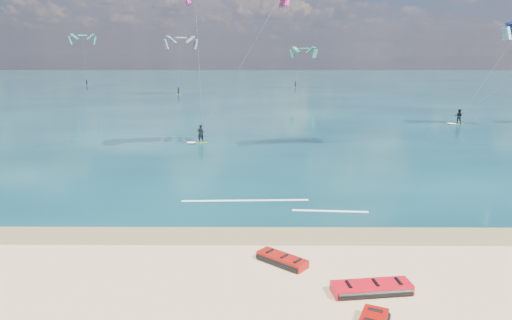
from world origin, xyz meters
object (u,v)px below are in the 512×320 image
at_px(kitesurfer_far, 502,66).
at_px(packed_kite_left, 371,293).
at_px(kitesurfer_main, 217,57).
at_px(packed_kite_mid, 282,263).

bearing_deg(kitesurfer_far, packed_kite_left, -141.05).
height_order(packed_kite_left, kitesurfer_main, kitesurfer_main).
bearing_deg(packed_kite_mid, packed_kite_left, 3.06).
xyz_separation_m(kitesurfer_main, kitesurfer_far, (30.77, 12.82, -1.09)).
height_order(packed_kite_left, kitesurfer_far, kitesurfer_far).
bearing_deg(kitesurfer_far, packed_kite_mid, -146.17).
xyz_separation_m(packed_kite_mid, kitesurfer_far, (26.30, 34.87, 6.98)).
xyz_separation_m(packed_kite_left, kitesurfer_main, (-7.59, 24.39, 8.07)).
height_order(packed_kite_mid, kitesurfer_far, kitesurfer_far).
bearing_deg(kitesurfer_main, packed_kite_left, -88.59).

